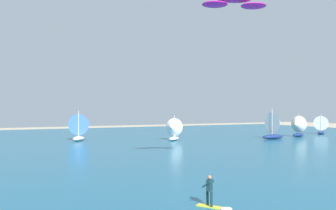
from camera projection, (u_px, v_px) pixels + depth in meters
name	position (u px, v px, depth m)	size (l,w,h in m)	color
ocean	(52.00, 146.00, 50.90)	(160.00, 90.00, 0.10)	#1E607F
kitesurfer	(213.00, 196.00, 18.50)	(1.48, 1.97, 1.67)	yellow
kite	(234.00, 3.00, 29.05)	(5.70, 3.50, 0.82)	#B21999
sailboat_outermost	(276.00, 125.00, 61.83)	(4.52, 3.81, 5.33)	navy
sailboat_far_left	(80.00, 127.00, 58.72)	(4.08, 4.46, 4.95)	white
sailboat_center_horizon	(173.00, 129.00, 58.20)	(3.72, 3.61, 4.16)	silver
sailboat_trailing	(322.00, 125.00, 74.39)	(3.83, 3.41, 4.27)	navy
sailboat_anchored_offshore	(297.00, 126.00, 66.75)	(3.94, 3.46, 4.44)	navy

